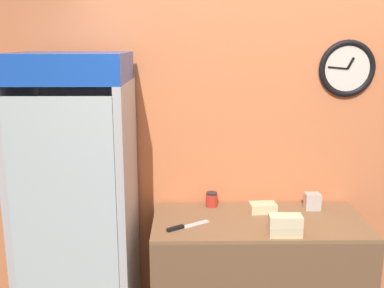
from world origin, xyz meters
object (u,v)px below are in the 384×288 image
Objects in this scene: sandwich_stack_bottom at (285,230)px; condiment_jar at (212,199)px; beverage_cooler at (79,191)px; chefs_knife at (182,227)px; napkin_dispenser at (312,201)px; sandwich_flat_left at (263,208)px; sandwich_stack_middle at (285,220)px.

condiment_jar is at bearing 129.99° from sandwich_stack_bottom.
sandwich_stack_bottom is at bearing -50.01° from condiment_jar.
beverage_cooler is 0.96m from condiment_jar.
condiment_jar is (0.92, 0.25, -0.15)m from beverage_cooler.
napkin_dispenser is at bearing 19.15° from chefs_knife.
beverage_cooler is 17.03× the size of napkin_dispenser.
sandwich_stack_bottom is 1.06× the size of sandwich_flat_left.
condiment_jar is at bearing 61.49° from chefs_knife.
sandwich_stack_bottom is 0.68m from condiment_jar.
sandwich_stack_bottom is at bearing -123.33° from napkin_dispenser.
chefs_knife is (-0.58, -0.28, -0.03)m from sandwich_flat_left.
napkin_dispenser reaches higher than chefs_knife.
condiment_jar is (-0.36, 0.12, 0.02)m from sandwich_flat_left.
beverage_cooler reaches higher than sandwich_stack_middle.
napkin_dispenser is at bearing 8.10° from sandwich_flat_left.
beverage_cooler is 1.29m from sandwich_flat_left.
beverage_cooler is 9.73× the size of sandwich_stack_middle.
sandwich_stack_bottom reaches higher than chefs_knife.
sandwich_flat_left is (1.28, 0.13, -0.17)m from beverage_cooler.
sandwich_stack_middle is 1.75× the size of napkin_dispenser.
napkin_dispenser is (1.65, 0.18, -0.14)m from beverage_cooler.
beverage_cooler is 1.39m from sandwich_stack_bottom.
condiment_jar is at bearing 129.99° from sandwich_stack_middle.
napkin_dispenser reaches higher than sandwich_flat_left.
beverage_cooler is 7.07× the size of chefs_knife.
sandwich_flat_left reaches higher than chefs_knife.
sandwich_flat_left is at bearing 100.34° from sandwich_stack_middle.
beverage_cooler is 18.86× the size of condiment_jar.
sandwich_stack_bottom is 0.07m from sandwich_stack_middle.
sandwich_stack_middle is 0.67m from chefs_knife.
beverage_cooler reaches higher than chefs_knife.
beverage_cooler is at bearing -165.02° from condiment_jar.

